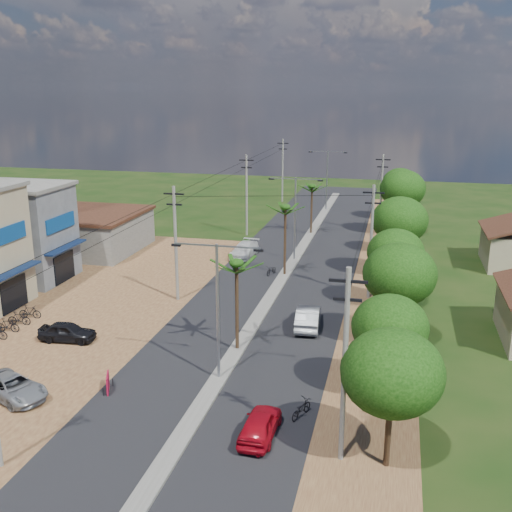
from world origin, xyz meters
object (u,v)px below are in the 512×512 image
at_px(car_parked_silver, 12,388).
at_px(moto_rider_east, 301,409).
at_px(car_red_near, 260,425).
at_px(car_parked_dark, 67,332).
at_px(car_silver_mid, 308,318).
at_px(car_white_far, 244,250).
at_px(roadside_sign, 108,383).

height_order(car_parked_silver, moto_rider_east, car_parked_silver).
bearing_deg(car_red_near, moto_rider_east, -124.35).
distance_m(car_parked_silver, car_parked_dark, 7.49).
bearing_deg(car_parked_dark, car_parked_silver, -177.26).
height_order(car_silver_mid, car_white_far, car_silver_mid).
distance_m(car_silver_mid, car_white_far, 18.58).
bearing_deg(car_red_near, car_white_far, -72.96).
bearing_deg(moto_rider_east, car_silver_mid, -60.09).
relative_size(car_parked_silver, car_parked_dark, 1.18).
xyz_separation_m(car_parked_silver, car_parked_dark, (-1.07, 7.41, 0.02)).
bearing_deg(car_parked_silver, car_white_far, 12.26).
distance_m(car_parked_dark, moto_rider_east, 17.38).
height_order(car_silver_mid, car_parked_dark, car_silver_mid).
xyz_separation_m(car_red_near, car_silver_mid, (0.19, 13.95, 0.09)).
bearing_deg(roadside_sign, moto_rider_east, -24.40).
distance_m(car_silver_mid, car_parked_dark, 16.13).
relative_size(car_red_near, car_white_far, 0.80).
distance_m(car_white_far, car_parked_silver, 30.19).
xyz_separation_m(car_red_near, car_parked_dark, (-14.80, 7.99, -0.02)).
relative_size(car_red_near, car_parked_dark, 1.02).
bearing_deg(car_red_near, car_silver_mid, -89.54).
bearing_deg(roadside_sign, car_silver_mid, 27.67).
bearing_deg(car_parked_silver, car_silver_mid, -24.08).
xyz_separation_m(car_parked_dark, moto_rider_east, (16.40, -5.75, -0.19)).
height_order(car_red_near, roadside_sign, car_red_near).
xyz_separation_m(car_parked_dark, roadside_sign, (5.70, -5.59, -0.12)).
relative_size(car_silver_mid, roadside_sign, 3.85).
height_order(car_red_near, car_parked_dark, car_red_near).
bearing_deg(car_parked_silver, car_red_near, -70.36).
relative_size(car_red_near, moto_rider_east, 2.27).
xyz_separation_m(car_silver_mid, roadside_sign, (-9.28, -11.55, -0.23)).
xyz_separation_m(car_silver_mid, car_white_far, (-8.78, 16.38, -0.05)).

